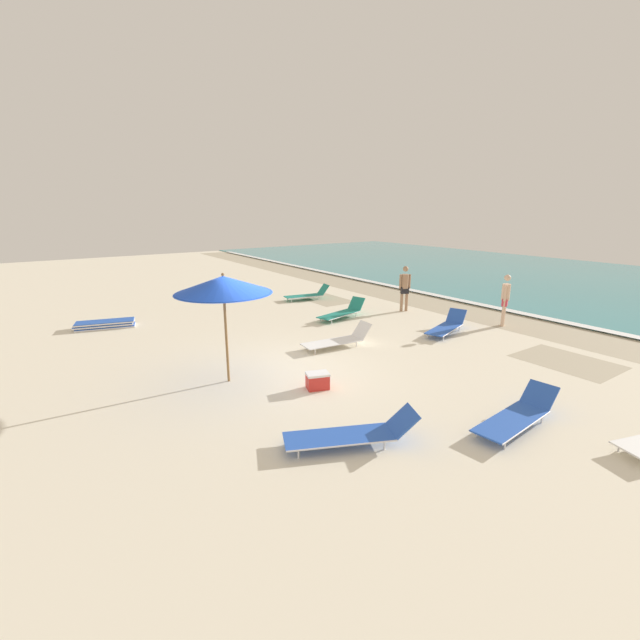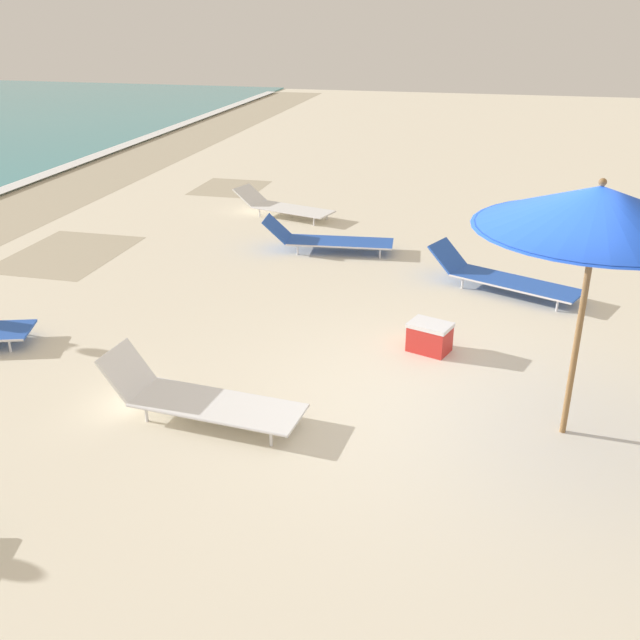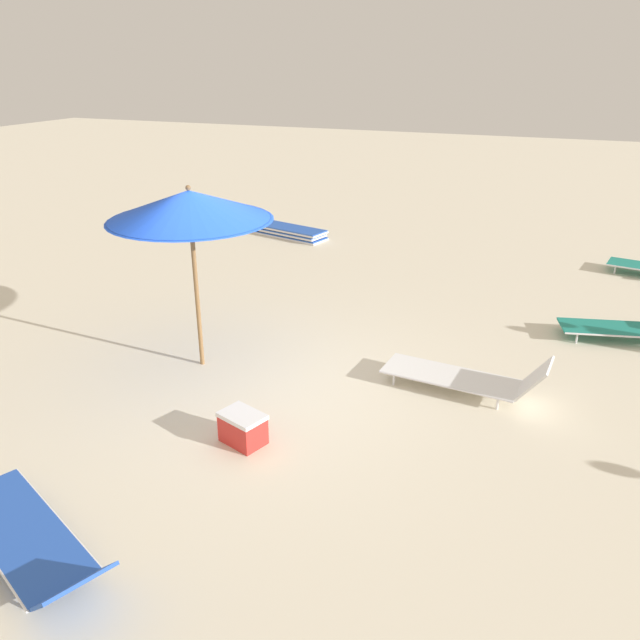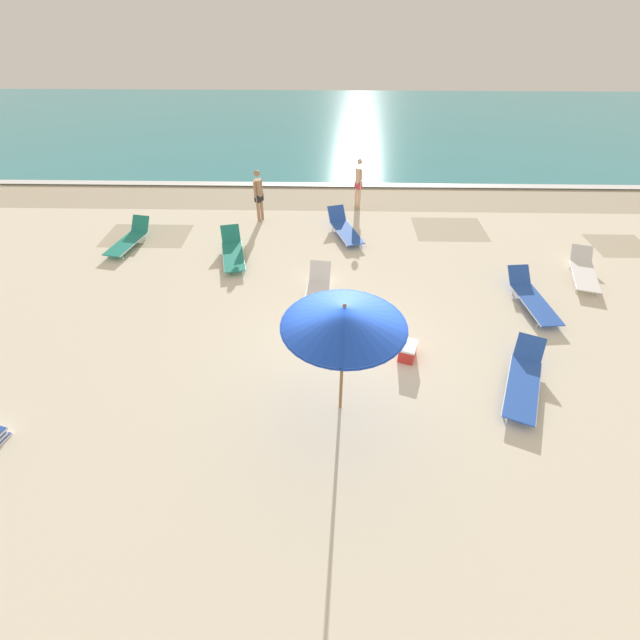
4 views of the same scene
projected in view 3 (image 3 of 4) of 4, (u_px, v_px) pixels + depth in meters
ground_plane at (265, 387)px, 8.45m from camera, size 60.00×60.00×0.16m
beach_umbrella at (190, 206)px, 8.03m from camera, size 2.17×2.17×2.55m
lounger_stack at (290, 232)px, 15.12m from camera, size 1.07×1.98×0.24m
sun_lounger_under_umbrella at (467, 377)px, 8.09m from camera, size 0.80×2.15×0.63m
sun_lounger_mid_beach_solo at (31, 541)px, 5.37m from camera, size 1.48×2.33×0.56m
sun_lounger_mid_beach_pair_a at (637, 327)px, 9.58m from camera, size 1.09×2.21×0.63m
cooler_box at (243, 428)px, 7.04m from camera, size 0.50×0.59×0.37m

